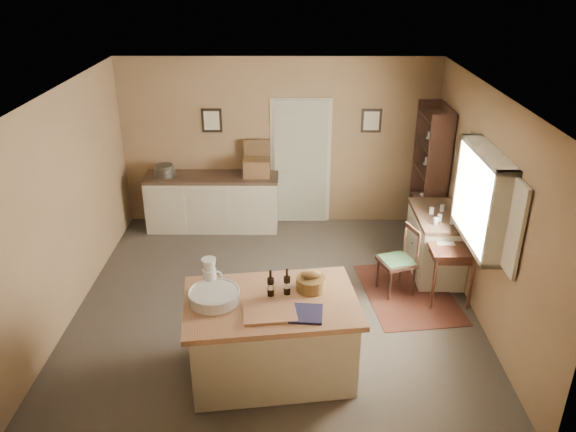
% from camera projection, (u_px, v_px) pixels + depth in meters
% --- Properties ---
extents(ground, '(5.00, 5.00, 0.00)m').
position_uv_depth(ground, '(276.00, 302.00, 7.25)').
color(ground, '#50463D').
rests_on(ground, ground).
extents(wall_back, '(5.00, 0.10, 2.70)m').
position_uv_depth(wall_back, '(279.00, 143.00, 8.95)').
color(wall_back, '#8F6F4D').
rests_on(wall_back, ground).
extents(wall_front, '(5.00, 0.10, 2.70)m').
position_uv_depth(wall_front, '(266.00, 335.00, 4.41)').
color(wall_front, '#8F6F4D').
rests_on(wall_front, ground).
extents(wall_left, '(0.10, 5.00, 2.70)m').
position_uv_depth(wall_left, '(65.00, 206.00, 6.69)').
color(wall_left, '#8F6F4D').
rests_on(wall_left, ground).
extents(wall_right, '(0.10, 5.00, 2.70)m').
position_uv_depth(wall_right, '(485.00, 207.00, 6.67)').
color(wall_right, '#8F6F4D').
rests_on(wall_right, ground).
extents(ceiling, '(5.00, 5.00, 0.00)m').
position_uv_depth(ceiling, '(273.00, 93.00, 6.11)').
color(ceiling, silver).
rests_on(ceiling, wall_back).
extents(door, '(0.97, 0.06, 2.11)m').
position_uv_depth(door, '(301.00, 161.00, 9.04)').
color(door, '#A7A890').
rests_on(door, ground).
extents(framed_prints, '(2.82, 0.02, 0.38)m').
position_uv_depth(framed_prints, '(291.00, 121.00, 8.77)').
color(framed_prints, black).
rests_on(framed_prints, ground).
extents(window, '(0.25, 1.99, 1.12)m').
position_uv_depth(window, '(486.00, 198.00, 6.40)').
color(window, beige).
rests_on(window, ground).
extents(work_island, '(1.88, 1.36, 1.20)m').
position_uv_depth(work_island, '(271.00, 335.00, 5.83)').
color(work_island, beige).
rests_on(work_island, ground).
extents(sideboard, '(2.12, 0.60, 1.18)m').
position_uv_depth(sideboard, '(213.00, 200.00, 9.05)').
color(sideboard, beige).
rests_on(sideboard, ground).
extents(rug, '(1.30, 1.73, 0.01)m').
position_uv_depth(rug, '(408.00, 293.00, 7.42)').
color(rug, '#4F281A').
rests_on(rug, ground).
extents(writing_desk, '(0.54, 0.89, 0.82)m').
position_uv_depth(writing_desk, '(447.00, 247.00, 7.19)').
color(writing_desk, '#351A11').
rests_on(writing_desk, ground).
extents(desk_chair, '(0.53, 0.53, 0.90)m').
position_uv_depth(desk_chair, '(397.00, 262.00, 7.28)').
color(desk_chair, '#321C15').
rests_on(desk_chair, ground).
extents(right_cabinet, '(0.63, 1.14, 0.99)m').
position_uv_depth(right_cabinet, '(436.00, 243.00, 7.75)').
color(right_cabinet, beige).
rests_on(right_cabinet, ground).
extents(shelving_unit, '(0.35, 0.94, 2.09)m').
position_uv_depth(shelving_unit, '(433.00, 174.00, 8.53)').
color(shelving_unit, '#321C15').
rests_on(shelving_unit, ground).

